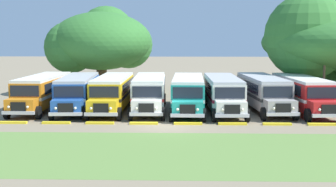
{
  "coord_description": "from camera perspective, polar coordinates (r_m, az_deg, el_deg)",
  "views": [
    {
      "loc": [
        1.16,
        -31.54,
        6.16
      ],
      "look_at": [
        0.0,
        5.19,
        1.6
      ],
      "focal_mm": 49.36,
      "sensor_mm": 36.0,
      "label": 1
    }
  ],
  "objects": [
    {
      "name": "broad_shade_tree",
      "position": [
        49.87,
        -8.18,
        6.46
      ],
      "size": [
        11.0,
        11.43,
        9.54
      ],
      "color": "brown",
      "rests_on": "ground_plane"
    },
    {
      "name": "curb_wheelstop_2",
      "position": [
        33.02,
        -8.41,
        -3.62
      ],
      "size": [
        2.0,
        0.36,
        0.15
      ],
      "primitive_type": "cube",
      "color": "yellow",
      "rests_on": "ground_plane"
    },
    {
      "name": "parked_bus_slot_7",
      "position": [
        39.6,
        16.22,
        0.15
      ],
      "size": [
        3.41,
        10.95,
        2.82
      ],
      "rotation": [
        0.0,
        0.0,
        -1.49
      ],
      "color": "red",
      "rests_on": "ground_plane"
    },
    {
      "name": "curb_wheelstop_4",
      "position": [
        32.51,
        2.48,
        -3.72
      ],
      "size": [
        2.0,
        0.36,
        0.15
      ],
      "primitive_type": "cube",
      "color": "yellow",
      "rests_on": "ground_plane"
    },
    {
      "name": "utility_pole",
      "position": [
        42.44,
        18.77,
        3.44
      ],
      "size": [
        1.8,
        0.2,
        7.01
      ],
      "color": "brown",
      "rests_on": "ground_plane"
    },
    {
      "name": "curb_wheelstop_6",
      "position": [
        33.17,
        13.33,
        -3.69
      ],
      "size": [
        2.0,
        0.36,
        0.15
      ],
      "primitive_type": "cube",
      "color": "yellow",
      "rests_on": "ground_plane"
    },
    {
      "name": "parked_bus_slot_6",
      "position": [
        39.41,
        11.66,
        0.25
      ],
      "size": [
        3.43,
        10.95,
        2.82
      ],
      "rotation": [
        0.0,
        0.0,
        -1.49
      ],
      "color": "#9E9993",
      "rests_on": "ground_plane"
    },
    {
      "name": "curb_wheelstop_0",
      "position": [
        34.67,
        -18.61,
        -3.41
      ],
      "size": [
        2.0,
        0.36,
        0.15
      ],
      "primitive_type": "cube",
      "color": "yellow",
      "rests_on": "ground_plane"
    },
    {
      "name": "ground_plane",
      "position": [
        32.15,
        -0.29,
        -3.97
      ],
      "size": [
        220.0,
        220.0,
        0.0
      ],
      "primitive_type": "plane",
      "color": "#84755B"
    },
    {
      "name": "parked_bus_slot_1",
      "position": [
        39.42,
        -11.08,
        0.27
      ],
      "size": [
        3.32,
        10.94,
        2.82
      ],
      "rotation": [
        0.0,
        0.0,
        -1.5
      ],
      "color": "#23519E",
      "rests_on": "ground_plane"
    },
    {
      "name": "parked_bus_slot_4",
      "position": [
        38.1,
        2.49,
        0.16
      ],
      "size": [
        2.84,
        10.86,
        2.82
      ],
      "rotation": [
        0.0,
        0.0,
        -1.59
      ],
      "color": "teal",
      "rests_on": "ground_plane"
    },
    {
      "name": "curb_wheelstop_5",
      "position": [
        32.69,
        7.96,
        -3.72
      ],
      "size": [
        2.0,
        0.36,
        0.15
      ],
      "primitive_type": "cube",
      "color": "yellow",
      "rests_on": "ground_plane"
    },
    {
      "name": "parked_bus_slot_5",
      "position": [
        38.28,
        6.82,
        0.15
      ],
      "size": [
        2.92,
        10.87,
        2.82
      ],
      "rotation": [
        0.0,
        0.0,
        -1.54
      ],
      "color": "silver",
      "rests_on": "ground_plane"
    },
    {
      "name": "parked_bus_slot_2",
      "position": [
        38.87,
        -6.86,
        0.26
      ],
      "size": [
        2.71,
        10.84,
        2.82
      ],
      "rotation": [
        0.0,
        0.0,
        -1.57
      ],
      "color": "yellow",
      "rests_on": "ground_plane"
    },
    {
      "name": "curb_wheelstop_3",
      "position": [
        32.62,
        -3.01,
        -3.69
      ],
      "size": [
        2.0,
        0.36,
        0.15
      ],
      "primitive_type": "cube",
      "color": "yellow",
      "rests_on": "ground_plane"
    },
    {
      "name": "parked_bus_slot_0",
      "position": [
        40.64,
        -15.22,
        0.35
      ],
      "size": [
        2.8,
        10.85,
        2.82
      ],
      "rotation": [
        0.0,
        0.0,
        -1.58
      ],
      "color": "orange",
      "rests_on": "ground_plane"
    },
    {
      "name": "foreground_grass_strip",
      "position": [
        24.9,
        -0.92,
        -7.23
      ],
      "size": [
        80.0,
        9.82,
        0.01
      ],
      "primitive_type": "cube",
      "color": "olive",
      "rests_on": "ground_plane"
    },
    {
      "name": "parked_bus_slot_3",
      "position": [
        38.66,
        -2.31,
        0.26
      ],
      "size": [
        2.96,
        10.88,
        2.82
      ],
      "rotation": [
        0.0,
        0.0,
        -1.54
      ],
      "color": "silver",
      "rests_on": "ground_plane"
    },
    {
      "name": "curb_wheelstop_1",
      "position": [
        33.71,
        -13.64,
        -3.53
      ],
      "size": [
        2.0,
        0.36,
        0.15
      ],
      "primitive_type": "cube",
      "color": "yellow",
      "rests_on": "ground_plane"
    },
    {
      "name": "curb_wheelstop_7",
      "position": [
        33.93,
        18.5,
        -3.63
      ],
      "size": [
        2.0,
        0.36,
        0.15
      ],
      "primitive_type": "cube",
      "color": "yellow",
      "rests_on": "ground_plane"
    }
  ]
}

